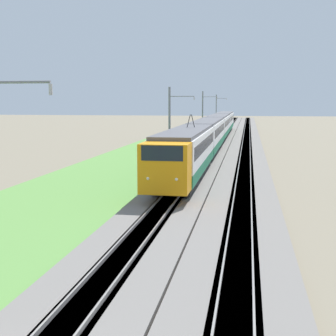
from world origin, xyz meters
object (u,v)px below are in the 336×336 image
(catenary_mast_mid, at_px, (170,125))
(catenary_mast_far, at_px, (203,115))
(passenger_train, at_px, (214,129))
(catenary_mast_distant, at_px, (216,111))

(catenary_mast_mid, bearing_deg, catenary_mast_far, 0.00)
(passenger_train, xyz_separation_m, catenary_mast_far, (12.96, 2.78, 1.66))
(catenary_mast_far, distance_m, catenary_mast_distant, 33.22)
(catenary_mast_mid, relative_size, catenary_mast_distant, 0.97)
(catenary_mast_distant, bearing_deg, catenary_mast_mid, -180.00)
(passenger_train, bearing_deg, catenary_mast_distant, -176.55)
(catenary_mast_far, relative_size, catenary_mast_distant, 1.01)
(passenger_train, distance_m, catenary_mast_distant, 46.29)
(passenger_train, relative_size, catenary_mast_mid, 10.25)
(passenger_train, xyz_separation_m, catenary_mast_distant, (46.18, 2.78, 1.63))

